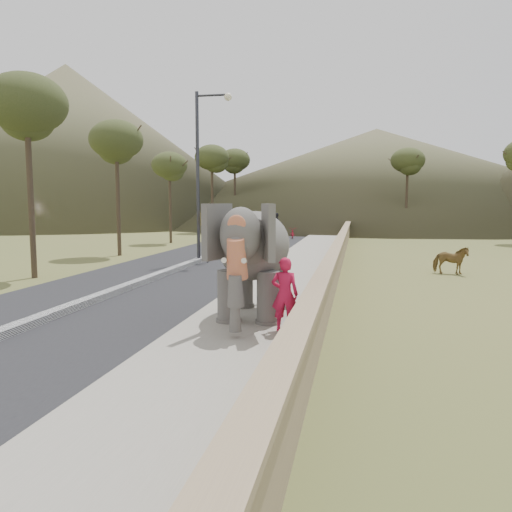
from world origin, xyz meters
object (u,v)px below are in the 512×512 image
at_px(lamppost, 204,160).
at_px(cow, 450,260).
at_px(elephant_and_man, 255,261).
at_px(motorcyclist, 284,228).

distance_m(lamppost, cow, 11.78).
distance_m(lamppost, elephant_and_man, 12.37).
bearing_deg(lamppost, elephant_and_man, -66.68).
bearing_deg(motorcyclist, lamppost, -95.03).
bearing_deg(motorcyclist, elephant_and_man, -83.15).
bearing_deg(cow, lamppost, 93.17).
distance_m(lamppost, motorcyclist, 16.89).
xyz_separation_m(lamppost, motorcyclist, (1.44, 16.33, -4.06)).
distance_m(cow, elephant_and_man, 11.15).
bearing_deg(cow, elephant_and_man, 158.33).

